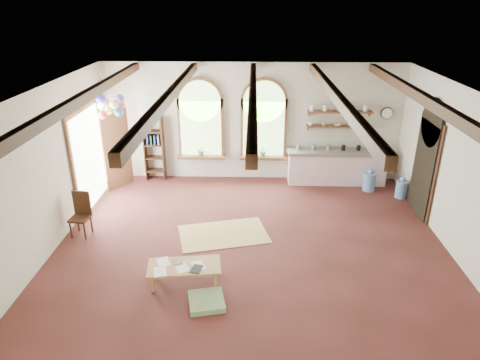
{
  "coord_description": "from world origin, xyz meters",
  "views": [
    {
      "loc": [
        0.01,
        -7.73,
        4.76
      ],
      "look_at": [
        -0.25,
        0.6,
        1.16
      ],
      "focal_mm": 32.0,
      "sensor_mm": 36.0,
      "label": 1
    }
  ],
  "objects_px": {
    "balloon_cluster": "(111,105)",
    "kitchen_counter": "(336,166)",
    "side_chair": "(81,223)",
    "coffee_table": "(184,267)"
  },
  "relations": [
    {
      "from": "kitchen_counter",
      "to": "balloon_cluster",
      "type": "distance_m",
      "value": 6.07
    },
    {
      "from": "kitchen_counter",
      "to": "coffee_table",
      "type": "xyz_separation_m",
      "value": [
        -3.48,
        -4.62,
        -0.15
      ]
    },
    {
      "from": "kitchen_counter",
      "to": "balloon_cluster",
      "type": "xyz_separation_m",
      "value": [
        -5.7,
        -0.9,
        1.87
      ]
    },
    {
      "from": "balloon_cluster",
      "to": "side_chair",
      "type": "bearing_deg",
      "value": -96.73
    },
    {
      "from": "balloon_cluster",
      "to": "kitchen_counter",
      "type": "bearing_deg",
      "value": 8.97
    },
    {
      "from": "side_chair",
      "to": "balloon_cluster",
      "type": "bearing_deg",
      "value": 83.27
    },
    {
      "from": "coffee_table",
      "to": "balloon_cluster",
      "type": "xyz_separation_m",
      "value": [
        -2.22,
        3.72,
        2.03
      ]
    },
    {
      "from": "kitchen_counter",
      "to": "balloon_cluster",
      "type": "height_order",
      "value": "balloon_cluster"
    },
    {
      "from": "side_chair",
      "to": "balloon_cluster",
      "type": "height_order",
      "value": "balloon_cluster"
    },
    {
      "from": "kitchen_counter",
      "to": "balloon_cluster",
      "type": "bearing_deg",
      "value": -171.03
    }
  ]
}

